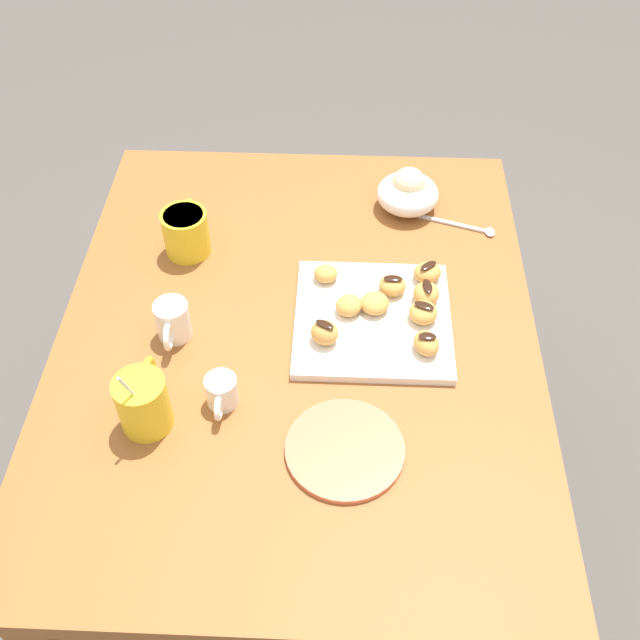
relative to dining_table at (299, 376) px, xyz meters
The scene contains 25 objects.
ground_plane 0.60m from the dining_table, ahead, with size 8.00×8.00×0.00m, color #514C47.
dining_table is the anchor object (origin of this frame).
pastry_plate_square 0.19m from the dining_table, 78.50° to the right, with size 0.28×0.28×0.02m, color white.
coffee_mug_yellow_left 0.35m from the dining_table, 131.76° to the left, with size 0.12×0.08×0.15m.
coffee_mug_yellow_right 0.35m from the dining_table, 47.50° to the left, with size 0.13×0.09×0.09m.
cream_pitcher_white 0.27m from the dining_table, 94.49° to the left, with size 0.10×0.06×0.07m.
ice_cream_bowl 0.44m from the dining_table, 30.09° to the right, with size 0.13×0.13×0.09m.
chocolate_sauce_pitcher 0.25m from the dining_table, 144.92° to the left, with size 0.09×0.05×0.06m.
saucer_coral_left 0.29m from the dining_table, 160.05° to the right, with size 0.19×0.19×0.01m, color #E5704C.
loose_spoon_near_saucer 0.45m from the dining_table, 47.79° to the right, with size 0.06×0.15×0.01m.
beignet_0 0.28m from the dining_table, 101.86° to the right, with size 0.04×0.05×0.03m, color #D19347.
chocolate_drizzle_0 0.29m from the dining_table, 101.86° to the right, with size 0.03×0.02×0.01m, color black.
beignet_1 0.31m from the dining_table, 61.48° to the right, with size 0.05×0.05×0.03m, color #D19347.
chocolate_drizzle_1 0.32m from the dining_table, 61.48° to the right, with size 0.04×0.02×0.01m, color black.
beignet_2 0.19m from the dining_table, 67.40° to the right, with size 0.05×0.05×0.03m, color #D19347.
beignet_3 0.21m from the dining_table, 71.61° to the right, with size 0.05×0.05×0.03m, color #D19347.
beignet_4 0.17m from the dining_table, 123.13° to the right, with size 0.05×0.05×0.04m, color #D19347.
chocolate_drizzle_4 0.19m from the dining_table, 123.13° to the right, with size 0.03×0.02×0.01m, color black.
beignet_5 0.20m from the dining_table, 21.42° to the right, with size 0.04×0.04×0.03m, color #D19347.
beignet_6 0.27m from the dining_table, 83.59° to the right, with size 0.05×0.05×0.03m, color #D19347.
chocolate_drizzle_6 0.28m from the dining_table, 83.59° to the right, with size 0.04×0.02×0.01m, color black.
beignet_7 0.25m from the dining_table, 61.66° to the right, with size 0.05×0.05×0.03m, color #D19347.
chocolate_drizzle_7 0.26m from the dining_table, 61.66° to the right, with size 0.03×0.02×0.01m, color black.
beignet_8 0.29m from the dining_table, 72.86° to the right, with size 0.05×0.05×0.04m, color #D19347.
chocolate_drizzle_8 0.30m from the dining_table, 72.86° to the right, with size 0.04×0.02×0.01m, color black.
Camera 1 is at (-0.88, -0.08, 1.73)m, focal length 42.50 mm.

